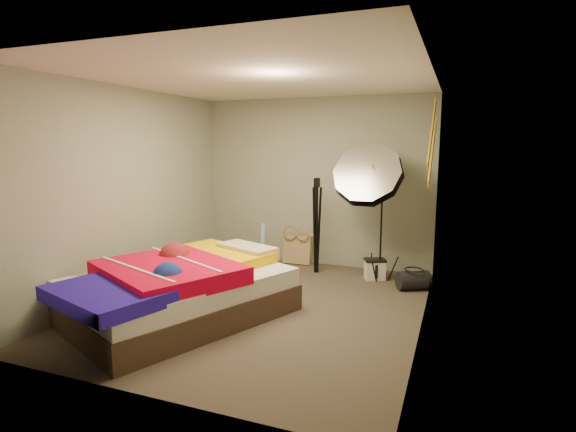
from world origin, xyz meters
The scene contains 15 objects.
floor centered at (0.00, 0.00, 0.00)m, with size 4.00×4.00×0.00m, color #4A3F37.
ceiling centered at (0.00, 0.00, 2.50)m, with size 4.00×4.00×0.00m, color silver.
wall_back centered at (0.00, 2.00, 1.25)m, with size 3.50×3.50×0.00m, color gray.
wall_front centered at (0.00, -2.00, 1.25)m, with size 3.50×3.50×0.00m, color gray.
wall_left centered at (-1.75, 0.00, 1.25)m, with size 4.00×4.00×0.00m, color gray.
wall_right centered at (1.75, 0.00, 1.25)m, with size 4.00×4.00×0.00m, color gray.
tote_bag centered at (-0.24, 1.90, 0.22)m, with size 0.43×0.13×0.43m, color tan.
wrapping_roll centered at (-0.68, 1.56, 0.32)m, with size 0.07×0.07×0.65m, color #587CB8.
camera_case centered at (1.02, 1.49, 0.13)m, with size 0.26×0.18×0.26m, color white.
duffel_bag centered at (1.56, 1.21, 0.12)m, with size 0.24×0.24×0.39m, color black.
wall_stripe_upper centered at (1.73, 0.60, 1.95)m, with size 0.02×1.10×0.10m, color gold.
wall_stripe_lower centered at (1.73, 0.85, 1.75)m, with size 0.02×1.10×0.10m, color gold.
bed centered at (-0.65, -0.62, 0.32)m, with size 2.24×2.68×0.63m.
photo_umbrella centered at (0.92, 1.38, 1.40)m, with size 1.15×0.88×1.95m.
camera_tripod centered at (0.18, 1.52, 0.78)m, with size 0.07×0.07×1.36m.
Camera 1 is at (2.04, -4.45, 1.81)m, focal length 28.00 mm.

